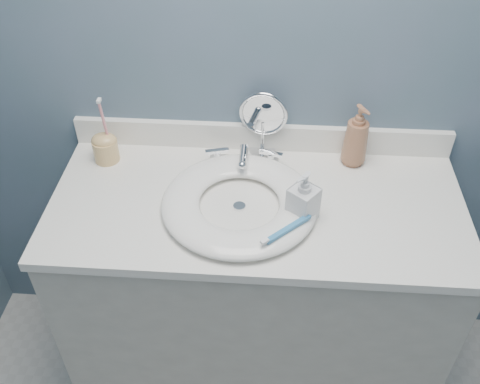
# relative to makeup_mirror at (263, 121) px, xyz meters

# --- Properties ---
(back_wall) EXTENTS (2.20, 0.02, 2.40)m
(back_wall) POSITION_rel_makeup_mirror_xyz_m (-0.01, 0.04, 0.20)
(back_wall) COLOR #48616C
(back_wall) RESTS_ON ground
(vanity_cabinet) EXTENTS (1.20, 0.55, 0.85)m
(vanity_cabinet) POSITION_rel_makeup_mirror_xyz_m (-0.01, -0.24, -0.58)
(vanity_cabinet) COLOR beige
(vanity_cabinet) RESTS_ON ground
(countertop) EXTENTS (1.22, 0.57, 0.03)m
(countertop) POSITION_rel_makeup_mirror_xyz_m (-0.01, -0.24, -0.14)
(countertop) COLOR white
(countertop) RESTS_ON vanity_cabinet
(backsplash) EXTENTS (1.22, 0.02, 0.09)m
(backsplash) POSITION_rel_makeup_mirror_xyz_m (-0.01, 0.02, -0.08)
(backsplash) COLOR white
(backsplash) RESTS_ON countertop
(basin) EXTENTS (0.45, 0.45, 0.04)m
(basin) POSITION_rel_makeup_mirror_xyz_m (-0.06, -0.27, -0.10)
(basin) COLOR white
(basin) RESTS_ON countertop
(drain) EXTENTS (0.04, 0.04, 0.01)m
(drain) POSITION_rel_makeup_mirror_xyz_m (-0.06, -0.27, -0.12)
(drain) COLOR silver
(drain) RESTS_ON countertop
(faucet) EXTENTS (0.25, 0.13, 0.07)m
(faucet) POSITION_rel_makeup_mirror_xyz_m (-0.06, -0.07, -0.10)
(faucet) COLOR silver
(faucet) RESTS_ON countertop
(makeup_mirror) EXTENTS (0.15, 0.09, 0.23)m
(makeup_mirror) POSITION_rel_makeup_mirror_xyz_m (0.00, 0.00, 0.00)
(makeup_mirror) COLOR silver
(makeup_mirror) RESTS_ON countertop
(soap_bottle_amber) EXTENTS (0.11, 0.11, 0.21)m
(soap_bottle_amber) POSITION_rel_makeup_mirror_xyz_m (0.29, -0.03, -0.02)
(soap_bottle_amber) COLOR #976244
(soap_bottle_amber) RESTS_ON countertop
(soap_bottle_clear) EXTENTS (0.10, 0.10, 0.16)m
(soap_bottle_clear) POSITION_rel_makeup_mirror_xyz_m (0.12, -0.30, -0.04)
(soap_bottle_clear) COLOR silver
(soap_bottle_clear) RESTS_ON countertop
(toothbrush_holder) EXTENTS (0.08, 0.08, 0.23)m
(toothbrush_holder) POSITION_rel_makeup_mirror_xyz_m (-0.49, -0.07, -0.07)
(toothbrush_holder) COLOR tan
(toothbrush_holder) RESTS_ON countertop
(toothbrush_lying) EXTENTS (0.14, 0.13, 0.02)m
(toothbrush_lying) POSITION_rel_makeup_mirror_xyz_m (0.08, -0.40, -0.08)
(toothbrush_lying) COLOR teal
(toothbrush_lying) RESTS_ON basin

